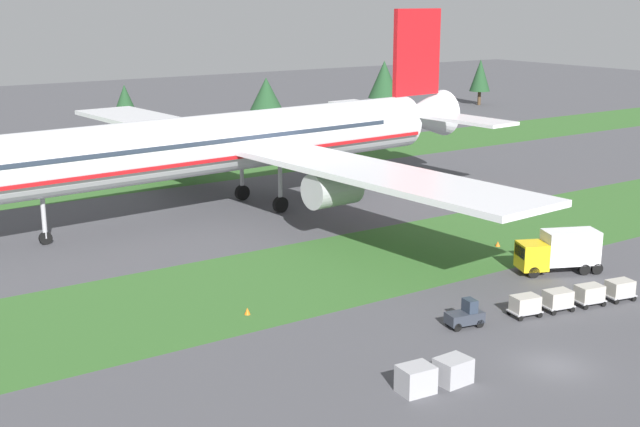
{
  "coord_description": "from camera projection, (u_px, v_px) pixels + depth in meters",
  "views": [
    {
      "loc": [
        -39.64,
        -32.2,
        22.22
      ],
      "look_at": [
        0.85,
        27.2,
        4.0
      ],
      "focal_mm": 47.6,
      "sensor_mm": 36.0,
      "label": 1
    }
  ],
  "objects": [
    {
      "name": "cargo_dolly_third",
      "position": [
        589.0,
        293.0,
        63.15
      ],
      "size": [
        2.45,
        1.89,
        1.55
      ],
      "rotation": [
        0.0,
        0.0,
        1.38
      ],
      "color": "#A3A3A8",
      "rests_on": "ground"
    },
    {
      "name": "baggage_tug",
      "position": [
        466.0,
        316.0,
        59.04
      ],
      "size": [
        2.8,
        1.77,
        1.97
      ],
      "rotation": [
        0.0,
        0.0,
        1.38
      ],
      "color": "#2D333D",
      "rests_on": "ground"
    },
    {
      "name": "distant_tree_line",
      "position": [
        53.0,
        101.0,
        133.12
      ],
      "size": [
        190.68,
        9.94,
        11.39
      ],
      "color": "#4C3823",
      "rests_on": "ground"
    },
    {
      "name": "taxiway_marker_0",
      "position": [
        498.0,
        244.0,
        78.42
      ],
      "size": [
        0.44,
        0.44,
        0.45
      ],
      "primitive_type": "cone",
      "color": "orange",
      "rests_on": "ground"
    },
    {
      "name": "uld_container_1",
      "position": [
        416.0,
        379.0,
        49.13
      ],
      "size": [
        2.14,
        1.78,
        1.64
      ],
      "primitive_type": "cube",
      "rotation": [
        0.0,
        0.0,
        -0.09
      ],
      "color": "#A3A3A8",
      "rests_on": "ground"
    },
    {
      "name": "ground_crew_marshaller",
      "position": [
        555.0,
        252.0,
        73.32
      ],
      "size": [
        0.56,
        0.36,
        1.74
      ],
      "rotation": [
        0.0,
        0.0,
        6.16
      ],
      "color": "black",
      "rests_on": "ground"
    },
    {
      "name": "uld_container_0",
      "position": [
        453.0,
        371.0,
        50.38
      ],
      "size": [
        2.05,
        1.66,
        1.56
      ],
      "primitive_type": "cube",
      "rotation": [
        0.0,
        0.0,
        0.03
      ],
      "color": "#A3A3A8",
      "rests_on": "ground"
    },
    {
      "name": "taxiway_marker_1",
      "position": [
        247.0,
        311.0,
        61.46
      ],
      "size": [
        0.44,
        0.44,
        0.5
      ],
      "primitive_type": "cone",
      "color": "orange",
      "rests_on": "ground"
    },
    {
      "name": "catering_truck",
      "position": [
        560.0,
        250.0,
        70.49
      ],
      "size": [
        7.28,
        4.97,
        3.58
      ],
      "rotation": [
        0.0,
        0.0,
        1.14
      ],
      "color": "yellow",
      "rests_on": "ground"
    },
    {
      "name": "grass_strip_near",
      "position": [
        335.0,
        269.0,
        71.9
      ],
      "size": [
        320.0,
        16.73,
        0.01
      ],
      "primitive_type": "cube",
      "color": "#336028",
      "rests_on": "ground"
    },
    {
      "name": "grass_strip_far",
      "position": [
        130.0,
        178.0,
        108.31
      ],
      "size": [
        320.0,
        16.73,
        0.01
      ],
      "primitive_type": "cube",
      "color": "#336028",
      "rests_on": "ground"
    },
    {
      "name": "airliner",
      "position": [
        243.0,
        140.0,
        90.59
      ],
      "size": [
        61.77,
        75.98,
        21.11
      ],
      "rotation": [
        0.0,
        0.0,
        1.65
      ],
      "color": "silver",
      "rests_on": "ground"
    },
    {
      "name": "cargo_dolly_fourth",
      "position": [
        620.0,
        288.0,
        64.26
      ],
      "size": [
        2.45,
        1.89,
        1.55
      ],
      "rotation": [
        0.0,
        0.0,
        1.38
      ],
      "color": "#A3A3A8",
      "rests_on": "ground"
    },
    {
      "name": "cargo_dolly_lead",
      "position": [
        525.0,
        304.0,
        60.93
      ],
      "size": [
        2.45,
        1.89,
        1.55
      ],
      "rotation": [
        0.0,
        0.0,
        1.38
      ],
      "color": "#A3A3A8",
      "rests_on": "ground"
    },
    {
      "name": "cargo_dolly_second",
      "position": [
        558.0,
        299.0,
        62.04
      ],
      "size": [
        2.45,
        1.89,
        1.55
      ],
      "rotation": [
        0.0,
        0.0,
        1.38
      ],
      "color": "#A3A3A8",
      "rests_on": "ground"
    },
    {
      "name": "ground_plane",
      "position": [
        554.0,
        366.0,
        52.9
      ],
      "size": [
        400.0,
        400.0,
        0.0
      ],
      "primitive_type": "plane",
      "color": "#47474C"
    }
  ]
}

